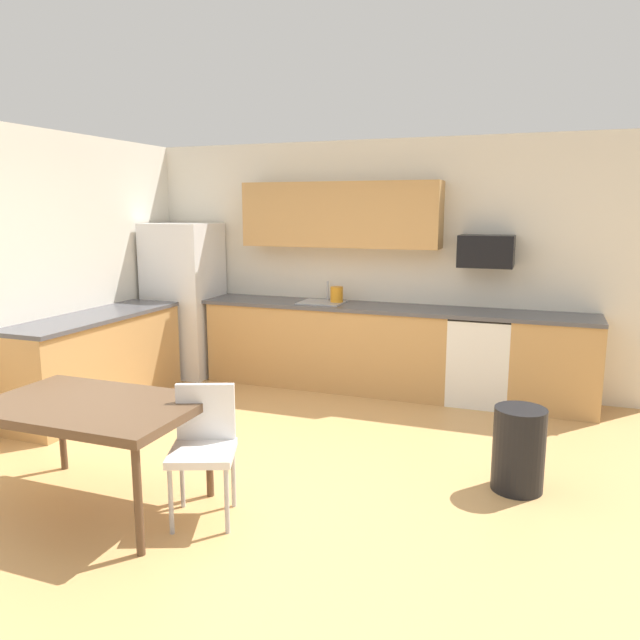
% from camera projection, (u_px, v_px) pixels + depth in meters
% --- Properties ---
extents(ground_plane, '(12.00, 12.00, 0.00)m').
position_uv_depth(ground_plane, '(274.00, 472.00, 4.60)').
color(ground_plane, tan).
extents(wall_back, '(5.80, 0.10, 2.70)m').
position_uv_depth(wall_back, '(371.00, 264.00, 6.80)').
color(wall_back, silver).
rests_on(wall_back, ground).
extents(cabinet_run_back, '(2.72, 0.60, 0.90)m').
position_uv_depth(cabinet_run_back, '(328.00, 346.00, 6.78)').
color(cabinet_run_back, tan).
rests_on(cabinet_run_back, ground).
extents(cabinet_run_back_right, '(0.83, 0.60, 0.90)m').
position_uv_depth(cabinet_run_back_right, '(555.00, 365.00, 5.96)').
color(cabinet_run_back_right, tan).
rests_on(cabinet_run_back_right, ground).
extents(cabinet_run_left, '(0.60, 2.00, 0.90)m').
position_uv_depth(cabinet_run_left, '(97.00, 363.00, 6.05)').
color(cabinet_run_left, tan).
rests_on(cabinet_run_left, ground).
extents(countertop_back, '(4.80, 0.64, 0.04)m').
position_uv_depth(countertop_back, '(362.00, 307.00, 6.56)').
color(countertop_back, '#4C4C51').
rests_on(countertop_back, cabinet_run_back).
extents(countertop_left, '(0.64, 2.00, 0.04)m').
position_uv_depth(countertop_left, '(94.00, 317.00, 5.96)').
color(countertop_left, '#4C4C51').
rests_on(countertop_left, cabinet_run_left).
extents(upper_cabinets_back, '(2.20, 0.34, 0.70)m').
position_uv_depth(upper_cabinets_back, '(340.00, 215.00, 6.60)').
color(upper_cabinets_back, tan).
extents(refrigerator, '(0.76, 0.70, 1.80)m').
position_uv_depth(refrigerator, '(184.00, 299.00, 7.23)').
color(refrigerator, white).
rests_on(refrigerator, ground).
extents(oven_range, '(0.60, 0.60, 0.91)m').
position_uv_depth(oven_range, '(480.00, 359.00, 6.21)').
color(oven_range, white).
rests_on(oven_range, ground).
extents(microwave, '(0.54, 0.36, 0.32)m').
position_uv_depth(microwave, '(486.00, 251.00, 6.10)').
color(microwave, black).
extents(sink_basin, '(0.48, 0.40, 0.14)m').
position_uv_depth(sink_basin, '(322.00, 308.00, 6.72)').
color(sink_basin, '#A5A8AD').
rests_on(sink_basin, countertop_back).
extents(sink_faucet, '(0.02, 0.02, 0.24)m').
position_uv_depth(sink_faucet, '(328.00, 292.00, 6.86)').
color(sink_faucet, '#B2B5BA').
rests_on(sink_faucet, countertop_back).
extents(dining_table, '(1.40, 0.90, 0.73)m').
position_uv_depth(dining_table, '(91.00, 411.00, 3.96)').
color(dining_table, brown).
rests_on(dining_table, ground).
extents(chair_near_table, '(0.52, 0.52, 0.85)m').
position_uv_depth(chair_near_table, '(204.00, 441.00, 3.88)').
color(chair_near_table, white).
rests_on(chair_near_table, ground).
extents(trash_bin, '(0.36, 0.36, 0.60)m').
position_uv_depth(trash_bin, '(519.00, 449.00, 4.27)').
color(trash_bin, black).
rests_on(trash_bin, ground).
extents(kettle, '(0.14, 0.14, 0.20)m').
position_uv_depth(kettle, '(337.00, 296.00, 6.69)').
color(kettle, orange).
rests_on(kettle, countertop_back).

